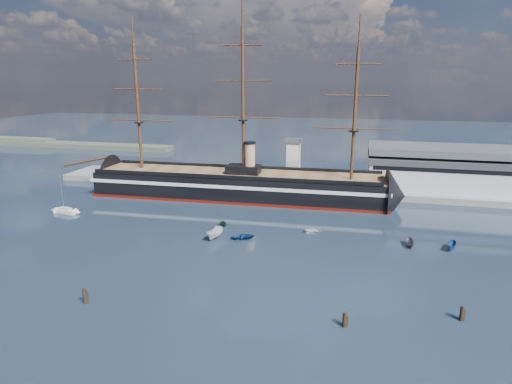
# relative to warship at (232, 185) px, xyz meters

# --- Properties ---
(ground) EXTENTS (600.00, 600.00, 0.00)m
(ground) POSITION_rel_warship_xyz_m (13.89, -20.00, -4.04)
(ground) COLOR #182835
(ground) RESTS_ON ground
(quay) EXTENTS (180.00, 18.00, 2.00)m
(quay) POSITION_rel_warship_xyz_m (23.89, 16.00, -4.04)
(quay) COLOR slate
(quay) RESTS_ON ground
(warehouse) EXTENTS (63.00, 21.00, 11.60)m
(warehouse) POSITION_rel_warship_xyz_m (71.89, 20.00, 3.95)
(warehouse) COLOR #B7BABC
(warehouse) RESTS_ON ground
(quay_tower) EXTENTS (5.00, 5.00, 15.00)m
(quay_tower) POSITION_rel_warship_xyz_m (16.89, 13.00, 5.72)
(quay_tower) COLOR silver
(quay_tower) RESTS_ON ground
(shoreline) EXTENTS (120.00, 10.00, 4.00)m
(shoreline) POSITION_rel_warship_xyz_m (-125.34, 75.00, -2.59)
(shoreline) COLOR #3F4C38
(shoreline) RESTS_ON ground
(warship) EXTENTS (113.15, 19.35, 53.94)m
(warship) POSITION_rel_warship_xyz_m (0.00, 0.00, 0.00)
(warship) COLOR black
(warship) RESTS_ON ground
(sailboat) EXTENTS (7.15, 3.28, 11.03)m
(sailboat) POSITION_rel_warship_xyz_m (-39.54, -26.56, -3.34)
(sailboat) COLOR silver
(sailboat) RESTS_ON ground
(motorboat_a) EXTENTS (7.66, 3.82, 2.93)m
(motorboat_a) POSITION_rel_warship_xyz_m (6.73, -35.02, -4.04)
(motorboat_a) COLOR silver
(motorboat_a) RESTS_ON ground
(motorboat_b) EXTENTS (2.61, 3.62, 1.57)m
(motorboat_b) POSITION_rel_warship_xyz_m (12.99, -33.49, -4.04)
(motorboat_b) COLOR navy
(motorboat_b) RESTS_ON ground
(motorboat_c) EXTENTS (5.36, 2.54, 2.06)m
(motorboat_c) POSITION_rel_warship_xyz_m (49.79, -29.21, -4.04)
(motorboat_c) COLOR slate
(motorboat_c) RESTS_ON ground
(motorboat_d) EXTENTS (5.45, 5.42, 1.97)m
(motorboat_d) POSITION_rel_warship_xyz_m (5.78, -26.39, -4.04)
(motorboat_d) COLOR #114425
(motorboat_d) RESTS_ON ground
(motorboat_e) EXTENTS (1.13, 2.72, 1.26)m
(motorboat_e) POSITION_rel_warship_xyz_m (28.28, -25.54, -4.04)
(motorboat_e) COLOR silver
(motorboat_e) RESTS_ON ground
(motorboat_f) EXTENTS (5.73, 3.59, 2.15)m
(motorboat_f) POSITION_rel_warship_xyz_m (58.19, -29.08, -4.04)
(motorboat_f) COLOR navy
(motorboat_f) RESTS_ON ground
(piling_near_left) EXTENTS (0.64, 0.64, 3.40)m
(piling_near_left) POSITION_rel_warship_xyz_m (-4.28, -67.93, -4.04)
(piling_near_left) COLOR black
(piling_near_left) RESTS_ON ground
(piling_near_right) EXTENTS (0.64, 0.64, 3.06)m
(piling_near_right) POSITION_rel_warship_xyz_m (37.28, -64.66, -4.04)
(piling_near_right) COLOR black
(piling_near_right) RESTS_ON ground
(piling_far_right) EXTENTS (0.64, 0.64, 3.15)m
(piling_far_right) POSITION_rel_warship_xyz_m (54.49, -58.58, -4.04)
(piling_far_right) COLOR black
(piling_far_right) RESTS_ON ground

